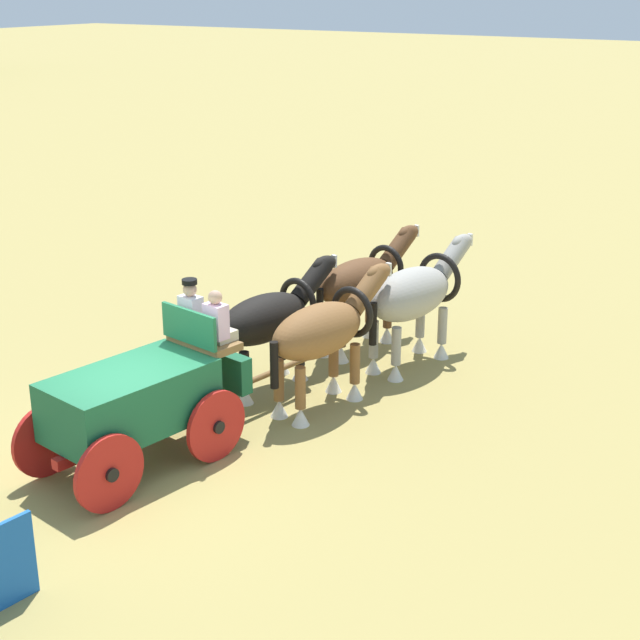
% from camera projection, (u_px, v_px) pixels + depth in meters
% --- Properties ---
extents(ground_plane, '(220.00, 220.00, 0.00)m').
position_uv_depth(ground_plane, '(135.00, 467.00, 14.64)').
color(ground_plane, '#9E8C4C').
extents(show_wagon, '(5.47, 2.09, 2.58)m').
position_uv_depth(show_wagon, '(141.00, 397.00, 14.40)').
color(show_wagon, '#195B38').
rests_on(show_wagon, ground).
extents(draft_horse_rear_near, '(3.06, 1.18, 2.13)m').
position_uv_depth(draft_horse_rear_near, '(269.00, 319.00, 17.15)').
color(draft_horse_rear_near, black).
rests_on(draft_horse_rear_near, ground).
extents(draft_horse_rear_off, '(3.05, 1.21, 2.23)m').
position_uv_depth(draft_horse_rear_off, '(323.00, 332.00, 16.30)').
color(draft_horse_rear_off, brown).
rests_on(draft_horse_rear_off, ground).
extents(draft_horse_lead_near, '(3.09, 1.18, 2.22)m').
position_uv_depth(draft_horse_lead_near, '(361.00, 283.00, 18.95)').
color(draft_horse_lead_near, brown).
rests_on(draft_horse_lead_near, ground).
extents(draft_horse_lead_off, '(3.13, 1.29, 2.26)m').
position_uv_depth(draft_horse_lead_off, '(414.00, 295.00, 18.12)').
color(draft_horse_lead_off, '#9E998E').
rests_on(draft_horse_lead_off, ground).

